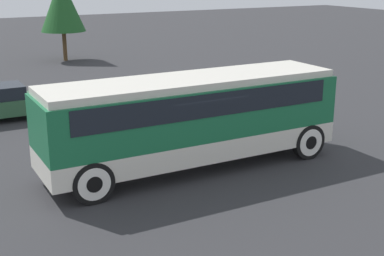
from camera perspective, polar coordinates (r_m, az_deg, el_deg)
ground_plane at (r=17.31m, az=0.00°, el=-4.24°), size 120.00×120.00×0.00m
tour_bus at (r=16.79m, az=0.29°, el=1.58°), size 9.64×2.53×2.96m
parked_car_near at (r=22.86m, az=2.65°, el=2.84°), size 4.76×1.82×1.45m
parked_car_mid at (r=24.02m, az=-19.67°, el=2.58°), size 4.01×1.88×1.48m
tree_left at (r=38.38m, az=-13.71°, el=12.72°), size 3.04×3.04×5.72m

